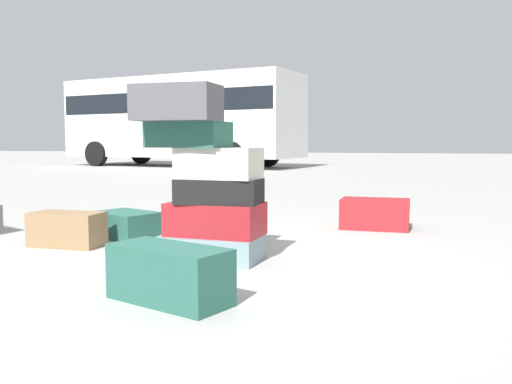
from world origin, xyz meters
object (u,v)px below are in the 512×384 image
suitcase_black_right_side (218,205)px  person_bearded_onlooker (187,139)px  suitcase_brown_foreground_near (67,229)px  parked_bus (180,115)px  suitcase_maroon_foreground_far (375,214)px  suitcase_tower (206,183)px  suitcase_teal_upright_blue (126,225)px  suitcase_teal_white_trunk (169,274)px

suitcase_black_right_side → person_bearded_onlooker: size_ratio=0.41×
suitcase_brown_foreground_near → parked_bus: 15.35m
suitcase_black_right_side → suitcase_brown_foreground_near: bearing=-150.5°
suitcase_maroon_foreground_far → suitcase_black_right_side: bearing=-141.3°
suitcase_maroon_foreground_far → suitcase_brown_foreground_near: bearing=-145.1°
suitcase_tower → suitcase_black_right_side: size_ratio=2.00×
suitcase_tower → parked_bus: 16.02m
suitcase_maroon_foreground_far → suitcase_black_right_side: size_ratio=1.06×
suitcase_tower → suitcase_teal_upright_blue: suitcase_tower is taller
suitcase_tower → suitcase_maroon_foreground_far: size_ratio=1.90×
suitcase_maroon_foreground_far → suitcase_black_right_side: (-1.34, -1.05, 0.17)m
suitcase_teal_upright_blue → parked_bus: (-5.50, 13.81, 1.71)m
suitcase_tower → suitcase_maroon_foreground_far: (1.12, 1.91, -0.43)m
suitcase_brown_foreground_near → person_bearded_onlooker: 4.98m
suitcase_teal_white_trunk → parked_bus: size_ratio=0.08×
suitcase_tower → suitcase_teal_white_trunk: 1.16m
suitcase_teal_upright_blue → parked_bus: 14.97m
person_bearded_onlooker → suitcase_tower: bearing=-17.1°
suitcase_brown_foreground_near → suitcase_teal_upright_blue: size_ratio=1.05×
suitcase_maroon_foreground_far → suitcase_tower: bearing=-119.9°
suitcase_teal_white_trunk → suitcase_black_right_side: bearing=122.0°
suitcase_black_right_side → parked_bus: size_ratio=0.07×
suitcase_teal_white_trunk → suitcase_maroon_foreground_far: size_ratio=1.04×
suitcase_black_right_side → suitcase_teal_upright_blue: size_ratio=1.11×
suitcase_tower → person_bearded_onlooker: person_bearded_onlooker is taller
suitcase_teal_white_trunk → suitcase_brown_foreground_near: size_ratio=1.16×
suitcase_maroon_foreground_far → parked_bus: 14.90m
suitcase_maroon_foreground_far → parked_bus: size_ratio=0.07×
suitcase_maroon_foreground_far → suitcase_brown_foreground_near: suitcase_maroon_foreground_far is taller
suitcase_brown_foreground_near → suitcase_teal_upright_blue: 0.59m
suitcase_black_right_side → suitcase_tower: bearing=-75.6°
suitcase_teal_upright_blue → person_bearded_onlooker: person_bearded_onlooker is taller
suitcase_maroon_foreground_far → parked_bus: parked_bus is taller
suitcase_tower → parked_bus: parked_bus is taller
suitcase_maroon_foreground_far → parked_bus: (-7.71, 12.64, 1.68)m
person_bearded_onlooker → suitcase_maroon_foreground_far: bearing=5.9°
suitcase_tower → person_bearded_onlooker: size_ratio=0.82×
suitcase_brown_foreground_near → parked_bus: (-5.23, 14.33, 1.69)m
suitcase_teal_white_trunk → person_bearded_onlooker: size_ratio=0.45×
suitcase_tower → suitcase_teal_upright_blue: 1.39m
suitcase_teal_white_trunk → parked_bus: bearing=133.5°
suitcase_teal_white_trunk → suitcase_maroon_foreground_far: bearing=92.6°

